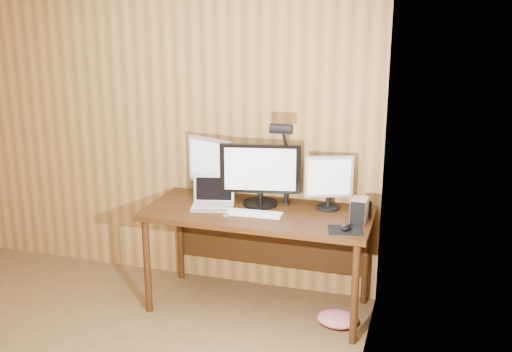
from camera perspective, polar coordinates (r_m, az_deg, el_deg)
The scene contains 13 objects.
desk at distance 4.34m, azimuth 0.47°, elevation -4.55°, with size 1.60×0.70×0.75m.
monitor_center at distance 4.28m, azimuth 0.41°, elevation 0.22°, with size 0.57×0.25×0.45m.
monitor_left at distance 4.47m, azimuth -4.43°, elevation 0.98°, with size 0.39×0.19×0.46m.
monitor_right at distance 4.24m, azimuth 6.95°, elevation -0.49°, with size 0.33×0.16×0.39m.
laptop at distance 4.32m, azimuth -4.11°, elevation -2.21°, with size 0.34×0.29×0.21m.
keyboard at distance 4.15m, azimuth -0.16°, elevation -3.59°, with size 0.39×0.13×0.02m.
mousepad at distance 3.92m, azimuth 8.51°, elevation -5.11°, with size 0.22×0.18×0.00m, color black.
mouse at distance 3.91m, azimuth 8.52°, elevation -4.83°, with size 0.07×0.11×0.04m, color black.
hard_drive at distance 4.05m, azimuth 9.80°, elevation -3.23°, with size 0.11×0.15×0.16m.
phone at distance 4.15m, azimuth -2.68°, elevation -3.63°, with size 0.05×0.09×0.01m.
speaker at distance 4.17m, azimuth 10.66°, elevation -3.10°, with size 0.05×0.05×0.11m, color black.
desk_lamp at distance 4.18m, azimuth 2.63°, elevation 2.29°, with size 0.15×0.22×0.67m.
fabric_pile at distance 4.32m, azimuth 7.77°, elevation -13.34°, with size 0.29×0.24×0.09m, color #D4667B, non-canonical shape.
Camera 1 is at (2.08, -2.19, 2.15)m, focal length 42.00 mm.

